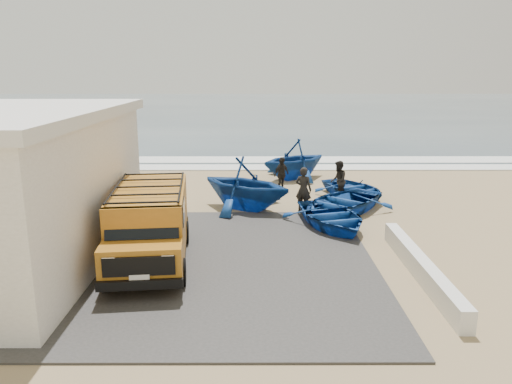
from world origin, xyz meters
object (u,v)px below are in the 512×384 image
object	(u,v)px
van	(150,222)
boat_near_right	(342,202)
boat_near_left	(331,216)
boat_mid_left	(245,183)
fisherman_front	(303,190)
fisherman_middle	(338,181)
parapet	(421,267)
boat_far_left	(294,159)
fisherman_back	(281,174)
boat_mid_right	(354,189)

from	to	relation	value
van	boat_near_right	xyz separation A→B (m)	(6.25, 4.97, -0.74)
boat_near_left	boat_mid_left	world-z (taller)	boat_mid_left
fisherman_front	boat_near_right	bearing A→B (deg)	-159.83
boat_mid_left	fisherman_front	world-z (taller)	boat_mid_left
fisherman_front	fisherman_middle	distance (m)	2.41
parapet	boat_near_right	world-z (taller)	boat_near_right
parapet	boat_far_left	xyz separation A→B (m)	(-2.38, 12.28, 0.72)
boat_near_left	fisherman_back	size ratio (longest dim) A/B	2.44
boat_near_left	boat_near_right	distance (m)	1.95
boat_near_left	boat_near_right	bearing A→B (deg)	53.54
parapet	van	world-z (taller)	van
parapet	fisherman_middle	xyz separation A→B (m)	(-0.88, 8.02, 0.55)
boat_far_left	fisherman_front	bearing A→B (deg)	-37.65
boat_far_left	fisherman_middle	xyz separation A→B (m)	(1.50, -4.26, -0.16)
boat_mid_left	fisherman_middle	size ratio (longest dim) A/B	2.35
fisherman_front	boat_far_left	bearing A→B (deg)	-65.47
boat_far_left	van	bearing A→B (deg)	-60.34
fisherman_middle	fisherman_back	size ratio (longest dim) A/B	1.06
van	fisherman_front	size ratio (longest dim) A/B	2.99
boat_mid_right	fisherman_front	world-z (taller)	fisherman_front
boat_mid_left	boat_mid_right	distance (m)	5.02
boat_far_left	fisherman_middle	world-z (taller)	boat_far_left
fisherman_middle	boat_far_left	bearing A→B (deg)	-149.23
parapet	fisherman_front	bearing A→B (deg)	111.76
boat_mid_right	boat_near_right	bearing A→B (deg)	-138.99
boat_near_right	fisherman_middle	world-z (taller)	fisherman_middle
boat_near_left	boat_mid_left	distance (m)	3.87
parapet	fisherman_middle	bearing A→B (deg)	96.23
boat_near_left	boat_mid_left	xyz separation A→B (m)	(-2.99, 2.37, 0.63)
boat_mid_right	fisherman_middle	distance (m)	1.04
boat_far_left	fisherman_back	world-z (taller)	boat_far_left
boat_near_left	fisherman_front	world-z (taller)	fisherman_front
van	boat_mid_left	size ratio (longest dim) A/B	1.34
van	parapet	bearing A→B (deg)	-14.96
boat_mid_left	fisherman_back	bearing A→B (deg)	6.54
boat_near_left	boat_far_left	xyz separation A→B (m)	(-0.67, 8.01, 0.60)
boat_mid_right	van	bearing A→B (deg)	-162.19
boat_far_left	boat_mid_left	bearing A→B (deg)	-59.00
parapet	boat_far_left	size ratio (longest dim) A/B	1.60
boat_mid_left	boat_near_right	bearing A→B (deg)	-63.45
parapet	boat_near_left	size ratio (longest dim) A/B	1.58
van	fisherman_back	world-z (taller)	van
parapet	boat_near_left	bearing A→B (deg)	111.84
parapet	fisherman_back	size ratio (longest dim) A/B	3.84
boat_near_left	boat_mid_left	size ratio (longest dim) A/B	0.98
fisherman_front	boat_mid_right	bearing A→B (deg)	-110.47
boat_mid_right	fisherman_middle	bearing A→B (deg)	-174.20
parapet	boat_near_left	xyz separation A→B (m)	(-1.71, 4.27, 0.12)
boat_mid_left	fisherman_middle	xyz separation A→B (m)	(3.83, 1.38, -0.20)
parapet	boat_mid_right	bearing A→B (deg)	90.69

